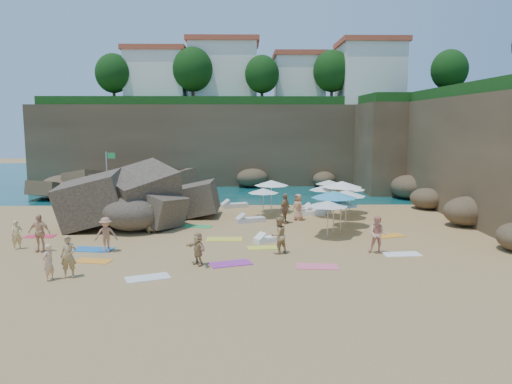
{
  "coord_description": "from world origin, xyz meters",
  "views": [
    {
      "loc": [
        1.38,
        -27.76,
        6.34
      ],
      "look_at": [
        2.0,
        3.0,
        2.0
      ],
      "focal_mm": 35.0,
      "sensor_mm": 36.0,
      "label": 1
    }
  ],
  "objects_px": {
    "parasol_2": "(329,182)",
    "person_stand_4": "(298,207)",
    "rock_outcrop": "(167,223)",
    "person_stand_1": "(279,235)",
    "flag_pole": "(108,170)",
    "person_stand_2": "(212,201)",
    "lounger_0": "(234,205)",
    "parasol_1": "(271,183)",
    "parasol_0": "(263,191)",
    "person_stand_5": "(106,202)",
    "person_stand_3": "(285,209)",
    "person_stand_6": "(48,262)",
    "person_stand_0": "(17,235)"
  },
  "relations": [
    {
      "from": "parasol_2",
      "to": "person_stand_4",
      "type": "distance_m",
      "value": 6.61
    },
    {
      "from": "person_stand_0",
      "to": "person_stand_1",
      "type": "height_order",
      "value": "person_stand_1"
    },
    {
      "from": "parasol_0",
      "to": "person_stand_6",
      "type": "relative_size",
      "value": 1.38
    },
    {
      "from": "person_stand_4",
      "to": "person_stand_6",
      "type": "xyz_separation_m",
      "value": [
        -11.32,
        -12.23,
        -0.11
      ]
    },
    {
      "from": "person_stand_3",
      "to": "person_stand_6",
      "type": "relative_size",
      "value": 1.25
    },
    {
      "from": "rock_outcrop",
      "to": "parasol_0",
      "type": "height_order",
      "value": "parasol_0"
    },
    {
      "from": "lounger_0",
      "to": "person_stand_4",
      "type": "relative_size",
      "value": 1.16
    },
    {
      "from": "person_stand_4",
      "to": "person_stand_6",
      "type": "bearing_deg",
      "value": -79.89
    },
    {
      "from": "parasol_1",
      "to": "parasol_0",
      "type": "bearing_deg",
      "value": -109.15
    },
    {
      "from": "parasol_2",
      "to": "lounger_0",
      "type": "relative_size",
      "value": 1.03
    },
    {
      "from": "parasol_0",
      "to": "person_stand_3",
      "type": "xyz_separation_m",
      "value": [
        1.29,
        -2.04,
        -0.86
      ]
    },
    {
      "from": "flag_pole",
      "to": "person_stand_5",
      "type": "bearing_deg",
      "value": -77.44
    },
    {
      "from": "parasol_0",
      "to": "lounger_0",
      "type": "bearing_deg",
      "value": 117.39
    },
    {
      "from": "rock_outcrop",
      "to": "person_stand_1",
      "type": "relative_size",
      "value": 4.79
    },
    {
      "from": "person_stand_1",
      "to": "person_stand_5",
      "type": "distance_m",
      "value": 15.74
    },
    {
      "from": "lounger_0",
      "to": "person_stand_0",
      "type": "xyz_separation_m",
      "value": [
        -10.59,
        -12.1,
        0.57
      ]
    },
    {
      "from": "flag_pole",
      "to": "person_stand_2",
      "type": "height_order",
      "value": "flag_pole"
    },
    {
      "from": "lounger_0",
      "to": "rock_outcrop",
      "type": "bearing_deg",
      "value": -146.84
    },
    {
      "from": "person_stand_2",
      "to": "person_stand_6",
      "type": "distance_m",
      "value": 16.53
    },
    {
      "from": "parasol_1",
      "to": "person_stand_2",
      "type": "distance_m",
      "value": 4.44
    },
    {
      "from": "parasol_0",
      "to": "parasol_2",
      "type": "xyz_separation_m",
      "value": [
        5.19,
        4.86,
        -0.03
      ]
    },
    {
      "from": "flag_pole",
      "to": "person_stand_2",
      "type": "bearing_deg",
      "value": -28.96
    },
    {
      "from": "rock_outcrop",
      "to": "person_stand_1",
      "type": "distance_m",
      "value": 9.97
    },
    {
      "from": "flag_pole",
      "to": "person_stand_5",
      "type": "relative_size",
      "value": 2.56
    },
    {
      "from": "parasol_2",
      "to": "lounger_0",
      "type": "bearing_deg",
      "value": -172.6
    },
    {
      "from": "parasol_2",
      "to": "lounger_0",
      "type": "height_order",
      "value": "parasol_2"
    },
    {
      "from": "parasol_0",
      "to": "person_stand_0",
      "type": "height_order",
      "value": "parasol_0"
    },
    {
      "from": "flag_pole",
      "to": "parasol_1",
      "type": "bearing_deg",
      "value": -22.49
    },
    {
      "from": "parasol_2",
      "to": "flag_pole",
      "type": "bearing_deg",
      "value": 172.59
    },
    {
      "from": "parasol_0",
      "to": "person_stand_4",
      "type": "relative_size",
      "value": 1.2
    },
    {
      "from": "parasol_0",
      "to": "person_stand_3",
      "type": "bearing_deg",
      "value": -57.61
    },
    {
      "from": "rock_outcrop",
      "to": "parasol_0",
      "type": "relative_size",
      "value": 4.14
    },
    {
      "from": "person_stand_4",
      "to": "person_stand_1",
      "type": "bearing_deg",
      "value": -49.43
    },
    {
      "from": "person_stand_3",
      "to": "person_stand_4",
      "type": "bearing_deg",
      "value": -8.31
    },
    {
      "from": "lounger_0",
      "to": "person_stand_5",
      "type": "distance_m",
      "value": 9.21
    },
    {
      "from": "person_stand_6",
      "to": "person_stand_2",
      "type": "bearing_deg",
      "value": -179.3
    },
    {
      "from": "lounger_0",
      "to": "person_stand_1",
      "type": "xyz_separation_m",
      "value": [
        2.45,
        -13.16,
        0.74
      ]
    },
    {
      "from": "person_stand_5",
      "to": "person_stand_6",
      "type": "relative_size",
      "value": 1.04
    },
    {
      "from": "flag_pole",
      "to": "person_stand_6",
      "type": "height_order",
      "value": "flag_pole"
    },
    {
      "from": "person_stand_6",
      "to": "person_stand_3",
      "type": "bearing_deg",
      "value": 157.33
    },
    {
      "from": "parasol_0",
      "to": "person_stand_4",
      "type": "xyz_separation_m",
      "value": [
        2.23,
        -0.98,
        -0.94
      ]
    },
    {
      "from": "parasol_2",
      "to": "parasol_1",
      "type": "bearing_deg",
      "value": -146.32
    },
    {
      "from": "rock_outcrop",
      "to": "flag_pole",
      "type": "bearing_deg",
      "value": 124.01
    },
    {
      "from": "rock_outcrop",
      "to": "person_stand_2",
      "type": "relative_size",
      "value": 5.77
    },
    {
      "from": "lounger_0",
      "to": "person_stand_4",
      "type": "xyz_separation_m",
      "value": [
        4.26,
        -4.9,
        0.71
      ]
    },
    {
      "from": "person_stand_5",
      "to": "parasol_1",
      "type": "bearing_deg",
      "value": 11.2
    },
    {
      "from": "flag_pole",
      "to": "parasol_2",
      "type": "bearing_deg",
      "value": -7.41
    },
    {
      "from": "person_stand_3",
      "to": "person_stand_4",
      "type": "height_order",
      "value": "person_stand_3"
    },
    {
      "from": "parasol_2",
      "to": "person_stand_2",
      "type": "distance_m",
      "value": 9.16
    },
    {
      "from": "rock_outcrop",
      "to": "person_stand_1",
      "type": "height_order",
      "value": "person_stand_1"
    }
  ]
}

